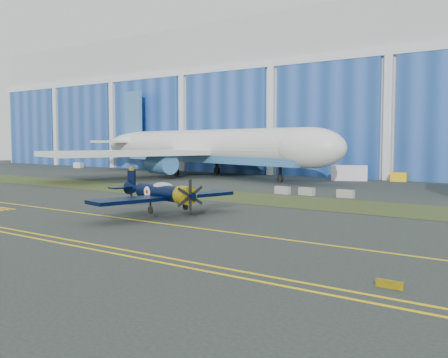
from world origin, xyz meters
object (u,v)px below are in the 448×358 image
Objects in this scene: warbird at (161,192)px; tug at (399,177)px; shipping_container at (349,173)px; jetliner at (207,110)px.

warbird is 49.93m from tug.
shipping_container is 2.31× the size of tug.
jetliner reaches higher than warbird.
tug is at bearing 28.40° from jetliner.
jetliner is (-28.53, 41.87, 9.84)m from warbird.
warbird is 0.19× the size of jetliner.
warbird is at bearing -41.11° from jetliner.
warbird is 51.61m from jetliner.
shipping_container is at bearing 26.10° from jetliner.
tug is (7.04, 2.79, -0.51)m from shipping_container.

